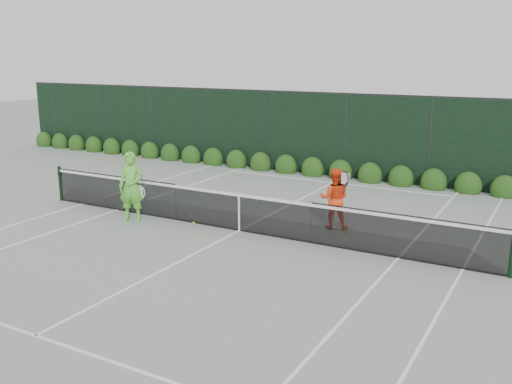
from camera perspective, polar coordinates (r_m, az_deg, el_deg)
The scene contains 8 objects.
ground at distance 14.63m, azimuth -1.68°, elevation -3.91°, with size 80.00×80.00×0.00m, color gray.
tennis_net at distance 14.49m, azimuth -1.78°, elevation -1.89°, with size 12.90×0.10×1.07m.
player_woman at distance 15.65m, azimuth -12.35°, elevation 0.52°, with size 0.80×0.67×1.88m.
player_man at distance 14.78m, azimuth 7.85°, elevation -0.64°, with size 0.93×0.80×1.58m.
court_lines at distance 14.63m, azimuth -1.68°, elevation -3.88°, with size 11.03×23.83×0.01m.
windscreen_fence at distance 12.06m, azimuth -8.35°, elevation -0.40°, with size 32.00×21.07×3.06m.
hedge_row at distance 20.84m, azimuth 8.45°, elevation 1.95°, with size 31.66×0.65×0.94m.
tennis_balls at distance 14.86m, azimuth -2.75°, elevation -3.49°, with size 4.59×2.27×0.07m.
Camera 1 is at (7.17, -11.96, 4.42)m, focal length 40.00 mm.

